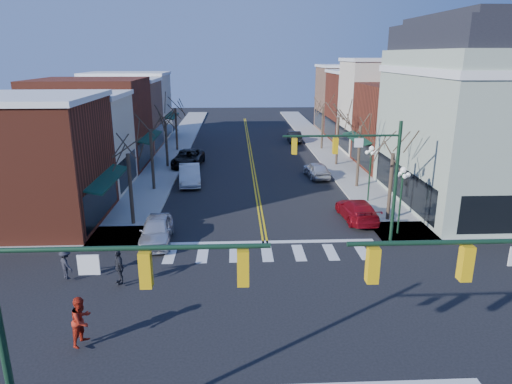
{
  "coord_description": "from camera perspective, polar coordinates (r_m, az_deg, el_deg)",
  "views": [
    {
      "loc": [
        -1.69,
        -17.18,
        10.66
      ],
      "look_at": [
        -0.5,
        8.86,
        2.8
      ],
      "focal_mm": 32.0,
      "sensor_mm": 36.0,
      "label": 1
    }
  ],
  "objects": [
    {
      "name": "ground",
      "position": [
        20.29,
        2.63,
        -14.94
      ],
      "size": [
        160.0,
        160.0,
        0.0
      ],
      "primitive_type": "plane",
      "color": "black",
      "rests_on": "ground"
    },
    {
      "name": "sidewalk_left",
      "position": [
        39.3,
        -12.88,
        0.72
      ],
      "size": [
        3.5,
        70.0,
        0.15
      ],
      "primitive_type": "cube",
      "color": "#9E9B93",
      "rests_on": "ground"
    },
    {
      "name": "sidewalk_right",
      "position": [
        40.04,
        12.59,
        1.04
      ],
      "size": [
        3.5,
        70.0,
        0.15
      ],
      "primitive_type": "cube",
      "color": "#9E9B93",
      "rests_on": "ground"
    },
    {
      "name": "bldg_left_brick_a",
      "position": [
        32.74,
        -27.55,
        3.12
      ],
      "size": [
        10.0,
        8.5,
        8.0
      ],
      "primitive_type": "cube",
      "color": "maroon",
      "rests_on": "ground"
    },
    {
      "name": "bldg_left_stucco_a",
      "position": [
        39.8,
        -22.99,
        5.45
      ],
      "size": [
        10.0,
        7.0,
        7.5
      ],
      "primitive_type": "cube",
      "color": "beige",
      "rests_on": "ground"
    },
    {
      "name": "bldg_left_brick_b",
      "position": [
        47.2,
        -19.81,
        7.99
      ],
      "size": [
        10.0,
        9.0,
        8.5
      ],
      "primitive_type": "cube",
      "color": "maroon",
      "rests_on": "ground"
    },
    {
      "name": "bldg_left_tan",
      "position": [
        55.12,
        -17.34,
        8.99
      ],
      "size": [
        10.0,
        7.5,
        7.8
      ],
      "primitive_type": "cube",
      "color": "#936951",
      "rests_on": "ground"
    },
    {
      "name": "bldg_left_stucco_b",
      "position": [
        62.58,
        -15.61,
        10.16
      ],
      "size": [
        10.0,
        8.0,
        8.2
      ],
      "primitive_type": "cube",
      "color": "beige",
      "rests_on": "ground"
    },
    {
      "name": "bldg_right_brick_a",
      "position": [
        46.72,
        19.17,
        7.66
      ],
      "size": [
        10.0,
        8.5,
        8.0
      ],
      "primitive_type": "cube",
      "color": "maroon",
      "rests_on": "ground"
    },
    {
      "name": "bldg_right_stucco",
      "position": [
        53.82,
        16.27,
        10.09
      ],
      "size": [
        10.0,
        7.0,
        10.0
      ],
      "primitive_type": "cube",
      "color": "beige",
      "rests_on": "ground"
    },
    {
      "name": "bldg_right_brick_b",
      "position": [
        61.01,
        13.98,
        10.26
      ],
      "size": [
        10.0,
        8.0,
        8.5
      ],
      "primitive_type": "cube",
      "color": "maroon",
      "rests_on": "ground"
    },
    {
      "name": "bldg_right_tan",
      "position": [
        68.65,
        12.12,
        11.27
      ],
      "size": [
        10.0,
        8.0,
        9.0
      ],
      "primitive_type": "cube",
      "color": "#936951",
      "rests_on": "ground"
    },
    {
      "name": "victorian_corner",
      "position": [
        36.75,
        27.4,
        8.68
      ],
      "size": [
        12.25,
        14.25,
        13.3
      ],
      "color": "#9CAB94",
      "rests_on": "ground"
    },
    {
      "name": "traffic_mast_near_left",
      "position": [
        12.08,
        -21.52,
        -14.04
      ],
      "size": [
        6.6,
        0.28,
        7.2
      ],
      "color": "#14331E",
      "rests_on": "ground"
    },
    {
      "name": "traffic_mast_far_right",
      "position": [
        26.31,
        13.43,
        3.24
      ],
      "size": [
        6.6,
        0.28,
        7.2
      ],
      "color": "#14331E",
      "rests_on": "ground"
    },
    {
      "name": "lamppost_corner",
      "position": [
        28.58,
        17.73,
        0.33
      ],
      "size": [
        0.36,
        0.36,
        4.33
      ],
      "color": "#14331E",
      "rests_on": "ground"
    },
    {
      "name": "lamppost_midblock",
      "position": [
        34.54,
        14.11,
        3.39
      ],
      "size": [
        0.36,
        0.36,
        4.33
      ],
      "color": "#14331E",
      "rests_on": "ground"
    },
    {
      "name": "tree_left_a",
      "position": [
        30.13,
        -15.39,
        0.21
      ],
      "size": [
        0.24,
        0.24,
        4.76
      ],
      "primitive_type": "cylinder",
      "color": "#382B21",
      "rests_on": "ground"
    },
    {
      "name": "tree_left_b",
      "position": [
        37.69,
        -12.85,
        3.88
      ],
      "size": [
        0.24,
        0.24,
        5.04
      ],
      "primitive_type": "cylinder",
      "color": "#382B21",
      "rests_on": "ground"
    },
    {
      "name": "tree_left_c",
      "position": [
        45.47,
        -11.13,
        5.84
      ],
      "size": [
        0.24,
        0.24,
        4.55
      ],
      "primitive_type": "cylinder",
      "color": "#382B21",
      "rests_on": "ground"
    },
    {
      "name": "tree_left_d",
      "position": [
        53.25,
        -9.92,
        7.66
      ],
      "size": [
        0.24,
        0.24,
        4.9
      ],
      "primitive_type": "cylinder",
      "color": "#382B21",
      "rests_on": "ground"
    },
    {
      "name": "tree_right_a",
      "position": [
        31.08,
        16.43,
        0.49
      ],
      "size": [
        0.24,
        0.24,
        4.62
      ],
      "primitive_type": "cylinder",
      "color": "#382B21",
      "rests_on": "ground"
    },
    {
      "name": "tree_right_b",
      "position": [
        38.42,
        12.7,
        4.24
      ],
      "size": [
        0.24,
        0.24,
        5.18
      ],
      "primitive_type": "cylinder",
      "color": "#382B21",
      "rests_on": "ground"
    },
    {
      "name": "tree_right_c",
      "position": [
        46.06,
        10.13,
        6.21
      ],
      "size": [
        0.24,
        0.24,
        4.83
      ],
      "primitive_type": "cylinder",
      "color": "#382B21",
      "rests_on": "ground"
    },
    {
      "name": "tree_right_d",
      "position": [
        53.77,
        8.3,
        7.86
      ],
      "size": [
        0.24,
        0.24,
        4.97
      ],
      "primitive_type": "cylinder",
      "color": "#382B21",
      "rests_on": "ground"
    },
    {
      "name": "car_left_near",
      "position": [
        27.55,
        -12.33,
        -4.69
      ],
      "size": [
        2.05,
        4.57,
        1.52
      ],
      "primitive_type": "imported",
      "rotation": [
        0.0,
        0.0,
        0.06
      ],
      "color": "silver",
      "rests_on": "ground"
    },
    {
      "name": "car_left_mid",
      "position": [
        39.44,
        -8.29,
        2.16
      ],
      "size": [
        2.25,
        5.15,
        1.65
      ],
      "primitive_type": "imported",
      "rotation": [
        0.0,
        0.0,
        0.1
      ],
      "color": "silver",
      "rests_on": "ground"
    },
    {
      "name": "car_left_far",
      "position": [
        45.89,
        -8.48,
        4.19
      ],
      "size": [
        3.12,
        5.97,
        1.61
      ],
      "primitive_type": "imported",
      "rotation": [
        0.0,
        0.0,
        -0.08
      ],
      "color": "black",
      "rests_on": "ground"
    },
    {
      "name": "car_right_near",
      "position": [
        31.29,
        12.51,
        -2.2
      ],
      "size": [
        2.22,
        4.92,
        1.4
      ],
      "primitive_type": "imported",
      "rotation": [
        0.0,
        0.0,
        3.2
      ],
      "color": "maroon",
      "rests_on": "ground"
    },
    {
      "name": "car_right_mid",
      "position": [
        41.57,
        7.6,
        2.79
      ],
      "size": [
        2.16,
        4.36,
        1.43
      ],
      "primitive_type": "imported",
      "rotation": [
        0.0,
        0.0,
        3.26
      ],
      "color": "silver",
      "rests_on": "ground"
    },
    {
      "name": "car_right_far",
      "position": [
        58.52,
        4.8,
        6.93
      ],
      "size": [
        1.49,
        4.27,
        1.4
      ],
      "primitive_type": "imported",
      "rotation": [
        0.0,
        0.0,
        3.14
      ],
      "color": "black",
      "rests_on": "ground"
    },
    {
      "name": "pedestrian_red_b",
      "position": [
        18.9,
        -20.96,
        -14.78
      ],
      "size": [
        1.01,
        1.13,
        1.94
      ],
      "primitive_type": "imported",
      "rotation": [
        0.0,
        0.0,
        1.23
      ],
      "color": "#A82211",
      "rests_on": "sidewalk_left"
    },
    {
      "name": "pedestrian_dark_a",
      "position": [
        22.89,
        -16.76,
        -8.96
      ],
      "size": [
        0.85,
        1.07,
        1.7
      ],
      "primitive_type": "imported",
      "rotation": [
        0.0,
        0.0,
        -1.05
      ],
      "color": "#202128",
      "rests_on": "sidewalk_left"
    },
    {
      "name": "pedestrian_dark_b",
      "position": [
        24.24,
        -22.67,
        -8.3
      ],
      "size": [
        1.1,
        1.11,
        1.54
      ],
      "primitive_type": "imported",
      "rotation": [
        0.0,
        0.0,
        2.34
      ],
      "color": "black",
      "rests_on": "sidewalk_left"
    }
  ]
}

